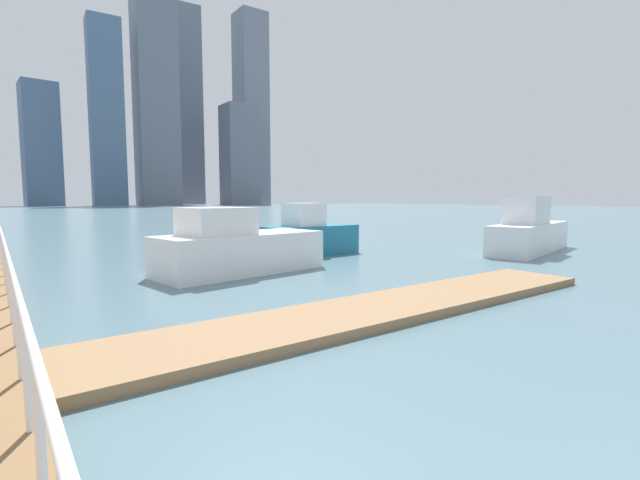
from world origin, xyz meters
TOP-DOWN VIEW (x-y plane):
  - ground_plane at (0.00, 20.00)m, footprint 300.00×300.00m
  - floating_dock at (2.99, 7.92)m, footprint 12.99×2.00m
  - boardwalk_railing at (-3.15, 7.82)m, footprint 0.06×22.91m
  - moored_boat_0 at (15.70, 11.57)m, footprint 6.97×3.18m
  - moored_boat_1 at (2.87, 14.22)m, footprint 5.62×2.82m
  - moored_boat_2 at (7.39, 16.71)m, footprint 4.16×1.92m
  - skyline_tower_2 at (10.56, 173.86)m, footprint 11.12×11.46m
  - skyline_tower_3 at (29.00, 165.01)m, footprint 10.75×9.09m
  - skyline_tower_4 at (46.27, 168.06)m, footprint 14.14×12.23m
  - skyline_tower_5 at (63.31, 186.10)m, footprint 14.00×8.58m
  - skyline_tower_6 at (77.80, 165.46)m, footprint 12.97×12.06m
  - skyline_tower_7 at (90.38, 178.70)m, footprint 12.28×12.43m

SIDE VIEW (x-z plane):
  - ground_plane at x=0.00m, z-range 0.00..0.00m
  - floating_dock at x=2.99m, z-range 0.00..0.18m
  - moored_boat_2 at x=7.39m, z-range -0.29..1.89m
  - moored_boat_1 at x=2.87m, z-range -0.25..1.85m
  - moored_boat_0 at x=15.70m, z-range -0.33..2.12m
  - boardwalk_railing at x=-3.15m, z-range 0.67..1.75m
  - skyline_tower_6 at x=77.80m, z-range 0.00..39.48m
  - skyline_tower_2 at x=10.56m, z-range 0.00..39.80m
  - skyline_tower_3 at x=29.00m, z-range 0.00..61.50m
  - skyline_tower_4 at x=46.27m, z-range 0.00..77.11m
  - skyline_tower_5 at x=63.31m, z-range 0.00..81.12m
  - skyline_tower_7 at x=90.38m, z-range 0.00..82.05m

